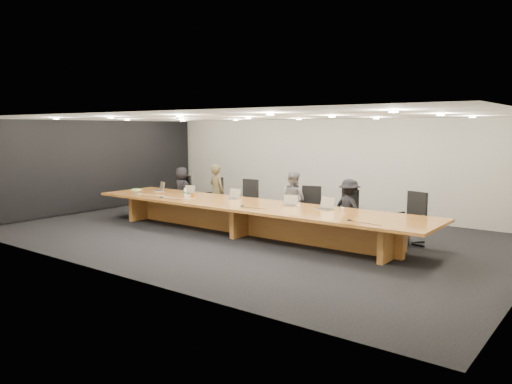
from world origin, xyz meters
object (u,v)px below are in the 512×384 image
(chair_right, at_px, (344,212))
(laptop_e, at_px, (324,203))
(person_a, at_px, (182,190))
(mic_right, at_px, (349,220))
(person_d, at_px, (349,208))
(mic_left, at_px, (162,197))
(chair_far_right, at_px, (410,218))
(chair_mid_right, at_px, (309,209))
(water_bottle, at_px, (185,193))
(person_c, at_px, (293,200))
(amber_mug, at_px, (192,195))
(av_box, at_px, (137,193))
(chair_far_left, at_px, (180,194))
(person_b, at_px, (217,192))
(laptop_d, at_px, (290,201))
(laptop_a, at_px, (158,186))
(mic_center, at_px, (242,206))
(chair_mid_left, at_px, (246,201))
(chair_left, at_px, (211,197))
(paper_cup_near, at_px, (299,206))
(laptop_b, at_px, (188,190))
(conference_table, at_px, (248,213))
(laptop_c, at_px, (232,194))

(chair_right, height_order, laptop_e, chair_right)
(person_a, xyz_separation_m, mic_right, (6.40, -1.75, 0.08))
(person_d, bearing_deg, mic_left, 37.43)
(chair_far_right, xyz_separation_m, mic_left, (-5.89, -1.82, 0.17))
(chair_mid_right, relative_size, water_bottle, 5.41)
(person_a, bearing_deg, chair_mid_right, -158.60)
(chair_right, height_order, person_c, person_c)
(amber_mug, relative_size, av_box, 0.54)
(person_c, xyz_separation_m, laptop_e, (1.38, -0.86, 0.16))
(mic_left, bearing_deg, water_bottle, 54.93)
(chair_far_right, relative_size, laptop_e, 3.29)
(chair_far_left, xyz_separation_m, person_b, (1.52, -0.06, 0.19))
(laptop_d, xyz_separation_m, av_box, (-4.49, -0.74, -0.12))
(laptop_a, relative_size, mic_center, 2.69)
(chair_mid_left, height_order, mic_left, chair_mid_left)
(chair_mid_left, xyz_separation_m, person_b, (-0.95, -0.09, 0.18))
(chair_left, relative_size, chair_far_right, 0.99)
(paper_cup_near, bearing_deg, mic_center, -153.00)
(mic_left, height_order, mic_center, mic_center)
(chair_far_left, relative_size, chair_right, 1.04)
(person_c, distance_m, paper_cup_near, 1.29)
(laptop_b, bearing_deg, person_a, 129.40)
(amber_mug, xyz_separation_m, mic_left, (-0.58, -0.55, -0.04))
(chair_mid_left, xyz_separation_m, chair_mid_right, (2.03, -0.05, -0.02))
(mic_left, bearing_deg, amber_mug, 43.41)
(amber_mug, bearing_deg, laptop_b, 144.59)
(chair_far_right, height_order, person_a, person_a)
(laptop_d, distance_m, mic_center, 1.09)
(person_b, relative_size, laptop_e, 4.29)
(conference_table, relative_size, chair_right, 8.07)
(person_b, relative_size, mic_right, 12.90)
(conference_table, xyz_separation_m, water_bottle, (-2.09, -0.03, 0.33))
(conference_table, xyz_separation_m, chair_left, (-2.37, 1.30, 0.06))
(chair_far_right, distance_m, water_bottle, 5.70)
(chair_mid_left, xyz_separation_m, mic_center, (1.19, -1.61, 0.18))
(conference_table, xyz_separation_m, chair_mid_left, (-1.05, 1.21, 0.07))
(laptop_b, bearing_deg, person_b, 44.23)
(laptop_c, relative_size, water_bottle, 1.59)
(water_bottle, height_order, mic_left, water_bottle)
(mic_right, bearing_deg, person_c, 144.38)
(person_d, relative_size, paper_cup_near, 16.36)
(laptop_e, bearing_deg, chair_far_left, 177.21)
(chair_mid_right, height_order, water_bottle, chair_mid_right)
(person_b, xyz_separation_m, amber_mug, (0.13, -1.10, 0.03))
(person_d, bearing_deg, paper_cup_near, 70.42)
(water_bottle, bearing_deg, laptop_a, 166.19)
(chair_mid_left, relative_size, laptop_e, 3.29)
(chair_mid_left, height_order, laptop_c, chair_mid_left)
(chair_far_right, height_order, mic_center, chair_far_right)
(laptop_b, relative_size, water_bottle, 1.41)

